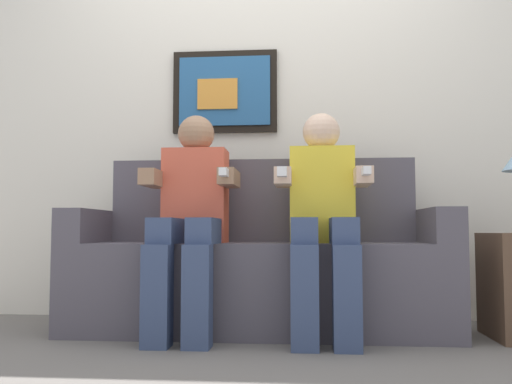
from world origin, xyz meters
TOP-DOWN VIEW (x-y plane):
  - ground_plane at (0.00, 0.00)m, footprint 5.62×5.62m
  - back_wall_assembly at (-0.01, 0.76)m, footprint 4.33×0.10m
  - couch at (0.00, 0.33)m, footprint 1.93×0.58m
  - person_on_left at (-0.32, 0.16)m, footprint 0.46×0.56m
  - person_on_right at (0.32, 0.16)m, footprint 0.46×0.56m

SIDE VIEW (x-z plane):
  - ground_plane at x=0.00m, z-range 0.00..0.00m
  - couch at x=0.00m, z-range -0.14..0.76m
  - person_on_left at x=-0.32m, z-range 0.05..1.16m
  - person_on_right at x=0.32m, z-range 0.05..1.16m
  - back_wall_assembly at x=-0.01m, z-range 0.00..2.60m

